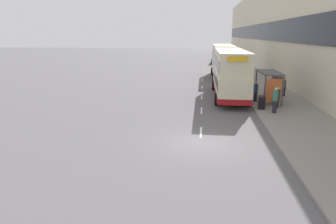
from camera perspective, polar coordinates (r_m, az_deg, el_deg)
The scene contains 18 objects.
ground_plane at distance 16.34m, azimuth 6.25°, elevation -5.85°, with size 220.00×220.00×0.00m, color #5B595B.
pavement at distance 54.50m, azimuth 13.51°, elevation 8.31°, with size 5.00×93.00×0.14m.
terrace_facade at distance 54.85m, azimuth 18.21°, elevation 15.00°, with size 3.10×93.00×13.45m.
lane_mark_0 at distance 18.03m, azimuth 6.30°, elevation -3.85°, with size 0.12×2.00×0.01m.
lane_mark_1 at distance 23.08m, azimuth 6.39°, elevation 0.27°, with size 0.12×2.00×0.01m.
lane_mark_2 at distance 28.20m, azimuth 6.45°, elevation 2.90°, with size 0.12×2.00×0.01m.
lane_mark_3 at distance 33.37m, azimuth 6.50°, elevation 4.73°, with size 0.12×2.00×0.01m.
lane_mark_4 at distance 38.56m, azimuth 6.53°, elevation 6.06°, with size 0.12×2.00×0.01m.
bus_shelter at distance 26.52m, azimuth 19.18°, elevation 5.55°, with size 1.60×4.20×2.48m.
double_decker_bus_near at distance 28.03m, azimuth 11.69°, elevation 7.35°, with size 2.85×11.00×4.30m.
double_decker_bus_ahead at distance 40.93m, azimuth 10.40°, elevation 9.62°, with size 2.85×10.22×4.30m.
car_0 at distance 60.21m, azimuth 9.18°, elevation 9.86°, with size 2.04×4.09×1.77m.
pedestrian_at_shelter at distance 29.17m, azimuth 15.75°, elevation 4.76°, with size 0.32×0.32×1.62m.
pedestrian_1 at distance 26.40m, azimuth 16.36°, elevation 3.81°, with size 0.34×0.34×1.69m.
pedestrian_2 at distance 24.59m, azimuth 20.16°, elevation 2.66°, with size 0.32×0.32×1.63m.
pedestrian_3 at distance 22.86m, azimuth 19.74°, elevation 2.15°, with size 0.37×0.37×1.87m.
pedestrian_4 at distance 29.55m, azimuth 21.25°, elevation 4.46°, with size 0.32×0.32×1.64m.
litter_bin at distance 23.85m, azimuth 17.45°, elevation 1.79°, with size 0.55×0.55×1.05m.
Camera 1 is at (-0.03, -15.32, 5.69)m, focal length 32.00 mm.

